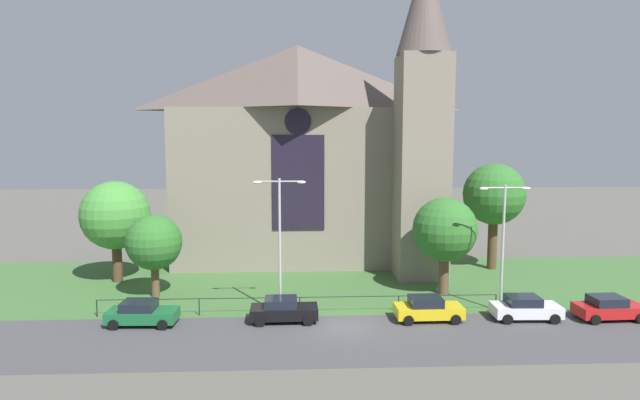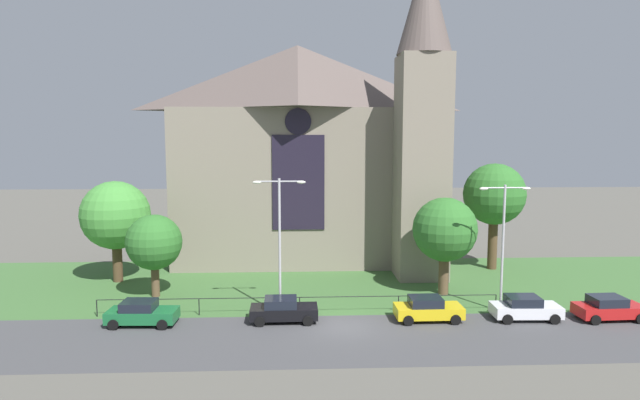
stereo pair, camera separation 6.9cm
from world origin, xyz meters
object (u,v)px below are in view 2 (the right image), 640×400
object	(u,v)px
parked_car_green	(142,313)
tree_right_near	(445,230)
parked_car_yellow	(428,309)
tree_left_far	(115,216)
parked_car_red	(609,308)
church_building	(306,150)
parked_car_white	(525,308)
streetlamp_near	(280,230)
tree_left_near	(154,243)
parked_car_black	(283,310)
tree_right_far	(494,195)
streetlamp_far	(503,232)

from	to	relation	value
parked_car_green	tree_right_near	bearing A→B (deg)	18.21
tree_right_near	parked_car_yellow	bearing A→B (deg)	-114.31
tree_left_far	parked_car_red	xyz separation A→B (m)	(34.06, -10.60, -4.58)
church_building	parked_car_white	distance (m)	24.54
streetlamp_near	parked_car_white	bearing A→B (deg)	-6.07
tree_left_near	tree_right_near	world-z (taller)	tree_right_near
tree_right_near	parked_car_yellow	distance (m)	7.42
streetlamp_near	parked_car_black	bearing A→B (deg)	-80.33
tree_right_far	streetlamp_far	size ratio (longest dim) A/B	1.10
streetlamp_near	parked_car_red	bearing A→B (deg)	-5.21
parked_car_red	parked_car_green	bearing A→B (deg)	177.26
parked_car_yellow	parked_car_white	distance (m)	6.20
parked_car_white	tree_right_far	bearing A→B (deg)	80.32
tree_right_far	parked_car_red	xyz separation A→B (m)	(2.58, -13.38, -5.78)
tree_left_near	parked_car_black	world-z (taller)	tree_left_near
streetlamp_far	parked_car_white	bearing A→B (deg)	-60.38
streetlamp_far	parked_car_green	size ratio (longest dim) A/B	1.97
parked_car_black	parked_car_white	xyz separation A→B (m)	(15.30, -0.32, 0.00)
tree_right_near	tree_left_near	bearing A→B (deg)	179.19
parked_car_black	parked_car_yellow	distance (m)	9.10
church_building	parked_car_yellow	bearing A→B (deg)	-68.00
streetlamp_near	church_building	bearing A→B (deg)	82.97
church_building	tree_left_far	bearing A→B (deg)	-152.95
tree_right_far	parked_car_red	world-z (taller)	tree_right_far
tree_right_far	parked_car_black	size ratio (longest dim) A/B	2.19
streetlamp_near	parked_car_red	distance (m)	21.46
parked_car_green	parked_car_yellow	distance (m)	17.78
parked_car_green	parked_car_red	distance (m)	29.28
streetlamp_far	tree_right_near	bearing A→B (deg)	123.08
parked_car_black	parked_car_yellow	size ratio (longest dim) A/B	1.00
tree_left_far	parked_car_green	bearing A→B (deg)	-65.03
church_building	tree_left_near	world-z (taller)	church_building
streetlamp_far	parked_car_yellow	world-z (taller)	streetlamp_far
church_building	streetlamp_near	xyz separation A→B (m)	(-2.03, -16.50, -4.67)
streetlamp_near	parked_car_black	size ratio (longest dim) A/B	2.11
tree_left_far	tree_right_near	bearing A→B (deg)	-10.29
church_building	streetlamp_near	bearing A→B (deg)	-97.03
tree_left_far	parked_car_green	distance (m)	12.21
tree_right_far	parked_car_black	bearing A→B (deg)	-144.58
tree_left_near	streetlamp_near	xyz separation A→B (m)	(9.16, -4.44, 1.64)
tree_left_far	parked_car_black	distance (m)	17.40
parked_car_red	parked_car_black	bearing A→B (deg)	176.33
parked_car_red	parked_car_white	bearing A→B (deg)	175.24
tree_right_far	tree_right_near	bearing A→B (deg)	-130.85
streetlamp_near	parked_car_green	size ratio (longest dim) A/B	2.08
streetlamp_far	parked_car_white	distance (m)	4.98
church_building	parked_car_green	xyz separation A→B (m)	(-10.50, -18.06, -9.53)
tree_left_far	parked_car_red	world-z (taller)	tree_left_far
church_building	parked_car_black	world-z (taller)	church_building
tree_right_near	streetlamp_far	xyz separation A→B (m)	(2.70, -4.14, 0.59)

